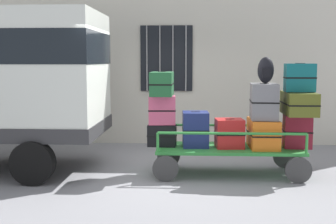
% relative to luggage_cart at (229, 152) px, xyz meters
% --- Properties ---
extents(ground_plane, '(40.00, 40.00, 0.00)m').
position_rel_luggage_cart_xyz_m(ground_plane, '(-1.15, 0.19, -0.39)').
color(ground_plane, gray).
extents(building_wall, '(12.00, 0.38, 5.00)m').
position_rel_luggage_cart_xyz_m(building_wall, '(-1.15, 2.93, 2.11)').
color(building_wall, beige).
rests_on(building_wall, ground).
extents(luggage_cart, '(2.55, 1.09, 0.48)m').
position_rel_luggage_cart_xyz_m(luggage_cart, '(0.00, 0.00, 0.00)').
color(luggage_cart, '#2D8438').
rests_on(luggage_cart, ground).
extents(cart_railing, '(2.43, 0.96, 0.33)m').
position_rel_luggage_cart_xyz_m(cart_railing, '(0.00, -0.00, 0.37)').
color(cart_railing, '#2D8438').
rests_on(cart_railing, luggage_cart).
extents(suitcase_left_bottom, '(0.51, 0.29, 0.38)m').
position_rel_luggage_cart_xyz_m(suitcase_left_bottom, '(-1.15, 0.02, 0.27)').
color(suitcase_left_bottom, black).
rests_on(suitcase_left_bottom, luggage_cart).
extents(suitcase_left_middle, '(0.48, 0.28, 0.50)m').
position_rel_luggage_cart_xyz_m(suitcase_left_middle, '(-1.15, 0.03, 0.71)').
color(suitcase_left_middle, '#CC4C72').
rests_on(suitcase_left_middle, suitcase_left_bottom).
extents(suitcase_left_top, '(0.39, 0.70, 0.41)m').
position_rel_luggage_cart_xyz_m(suitcase_left_top, '(-1.15, 0.02, 1.17)').
color(suitcase_left_top, '#194C28').
rests_on(suitcase_left_top, suitcase_left_middle).
extents(suitcase_midleft_bottom, '(0.47, 0.49, 0.61)m').
position_rel_luggage_cart_xyz_m(suitcase_midleft_bottom, '(-0.58, 0.02, 0.39)').
color(suitcase_midleft_bottom, navy).
rests_on(suitcase_midleft_bottom, luggage_cart).
extents(suitcase_center_bottom, '(0.51, 0.45, 0.50)m').
position_rel_luggage_cart_xyz_m(suitcase_center_bottom, '(0.00, -0.04, 0.33)').
color(suitcase_center_bottom, '#B21E1E').
rests_on(suitcase_center_bottom, luggage_cart).
extents(suitcase_midright_bottom, '(0.48, 0.78, 0.49)m').
position_rel_luggage_cart_xyz_m(suitcase_midright_bottom, '(0.58, 0.01, 0.33)').
color(suitcase_midright_bottom, orange).
rests_on(suitcase_midright_bottom, luggage_cart).
extents(suitcase_midright_middle, '(0.49, 0.69, 0.61)m').
position_rel_luggage_cart_xyz_m(suitcase_midright_middle, '(0.58, 0.02, 0.88)').
color(suitcase_midright_middle, slate).
rests_on(suitcase_midright_middle, suitcase_midright_bottom).
extents(suitcase_right_bottom, '(0.48, 0.41, 0.57)m').
position_rel_luggage_cart_xyz_m(suitcase_right_bottom, '(1.15, 0.03, 0.37)').
color(suitcase_right_bottom, maroon).
rests_on(suitcase_right_bottom, luggage_cart).
extents(suitcase_right_middle, '(0.50, 0.87, 0.38)m').
position_rel_luggage_cart_xyz_m(suitcase_right_middle, '(1.15, -0.03, 0.85)').
color(suitcase_right_middle, '#4C5119').
rests_on(suitcase_right_middle, suitcase_right_bottom).
extents(suitcase_right_top, '(0.50, 0.30, 0.48)m').
position_rel_luggage_cart_xyz_m(suitcase_right_top, '(1.15, -0.02, 1.28)').
color(suitcase_right_top, '#0F5960').
rests_on(suitcase_right_top, suitcase_right_middle).
extents(backpack, '(0.27, 0.22, 0.44)m').
position_rel_luggage_cart_xyz_m(backpack, '(0.59, 0.00, 1.40)').
color(backpack, black).
rests_on(backpack, suitcase_midright_middle).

